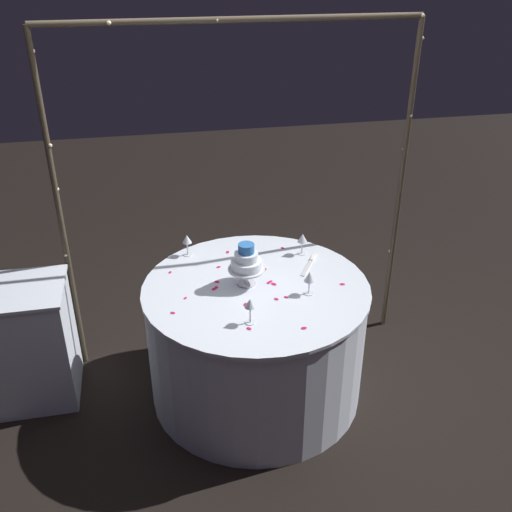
% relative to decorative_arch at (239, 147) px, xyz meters
% --- Properties ---
extents(ground_plane, '(12.00, 12.00, 0.00)m').
position_rel_decorative_arch_xyz_m(ground_plane, '(-0.00, -0.53, -1.48)').
color(ground_plane, black).
extents(decorative_arch, '(2.28, 0.05, 2.23)m').
position_rel_decorative_arch_xyz_m(decorative_arch, '(0.00, 0.00, 0.00)').
color(decorative_arch, '#473D2D').
rests_on(decorative_arch, ground).
extents(main_table, '(1.36, 1.36, 0.79)m').
position_rel_decorative_arch_xyz_m(main_table, '(-0.00, -0.53, -1.09)').
color(main_table, silver).
rests_on(main_table, ground).
extents(side_table, '(0.50, 0.50, 0.79)m').
position_rel_decorative_arch_xyz_m(side_table, '(-1.38, -0.28, -1.09)').
color(side_table, silver).
rests_on(side_table, ground).
extents(tiered_cake, '(0.22, 0.22, 0.27)m').
position_rel_decorative_arch_xyz_m(tiered_cake, '(-0.05, -0.49, -0.54)').
color(tiered_cake, silver).
rests_on(tiered_cake, main_table).
extents(wine_glass_0, '(0.06, 0.06, 0.14)m').
position_rel_decorative_arch_xyz_m(wine_glass_0, '(0.38, -0.19, -0.58)').
color(wine_glass_0, silver).
rests_on(wine_glass_0, main_table).
extents(wine_glass_1, '(0.06, 0.06, 0.15)m').
position_rel_decorative_arch_xyz_m(wine_glass_1, '(-0.11, -0.89, -0.58)').
color(wine_glass_1, silver).
rests_on(wine_glass_1, main_table).
extents(wine_glass_2, '(0.06, 0.06, 0.14)m').
position_rel_decorative_arch_xyz_m(wine_glass_2, '(0.28, -0.67, -0.58)').
color(wine_glass_2, silver).
rests_on(wine_glass_2, main_table).
extents(wine_glass_3, '(0.06, 0.06, 0.14)m').
position_rel_decorative_arch_xyz_m(wine_glass_3, '(-0.36, -0.05, -0.58)').
color(wine_glass_3, silver).
rests_on(wine_glass_3, main_table).
extents(cake_knife, '(0.17, 0.26, 0.01)m').
position_rel_decorative_arch_xyz_m(cake_knife, '(0.39, -0.33, -0.69)').
color(cake_knife, silver).
rests_on(cake_knife, main_table).
extents(rose_petal_0, '(0.04, 0.03, 0.00)m').
position_rel_decorative_arch_xyz_m(rose_petal_0, '(-0.19, -0.26, -0.69)').
color(rose_petal_0, '#C61951').
rests_on(rose_petal_0, main_table).
extents(rose_petal_1, '(0.04, 0.03, 0.00)m').
position_rel_decorative_arch_xyz_m(rose_petal_1, '(0.51, -0.62, -0.69)').
color(rose_petal_1, '#C61951').
rests_on(rose_petal_1, main_table).
extents(rose_petal_2, '(0.03, 0.03, 0.00)m').
position_rel_decorative_arch_xyz_m(rose_petal_2, '(-0.09, -0.23, -0.69)').
color(rose_petal_2, '#C61951').
rests_on(rose_petal_2, main_table).
extents(rose_petal_3, '(0.04, 0.04, 0.00)m').
position_rel_decorative_arch_xyz_m(rose_petal_3, '(0.08, -0.70, -0.69)').
color(rose_petal_3, '#C61951').
rests_on(rose_petal_3, main_table).
extents(rose_petal_4, '(0.03, 0.03, 0.00)m').
position_rel_decorative_arch_xyz_m(rose_petal_4, '(0.27, -0.09, -0.69)').
color(rose_petal_4, '#C61951').
rests_on(rose_petal_4, main_table).
extents(rose_petal_5, '(0.03, 0.04, 0.00)m').
position_rel_decorative_arch_xyz_m(rose_petal_5, '(-0.10, -0.72, -0.69)').
color(rose_petal_5, '#C61951').
rests_on(rose_petal_5, main_table).
extents(rose_petal_6, '(0.03, 0.04, 0.00)m').
position_rel_decorative_arch_xyz_m(rose_petal_6, '(-0.10, -0.07, -0.69)').
color(rose_petal_6, '#C61951').
rests_on(rose_petal_6, main_table).
extents(rose_petal_7, '(0.04, 0.03, 0.00)m').
position_rel_decorative_arch_xyz_m(rose_petal_7, '(-0.51, -0.72, -0.69)').
color(rose_petal_7, '#C61951').
rests_on(rose_petal_7, main_table).
extents(rose_petal_8, '(0.04, 0.04, 0.00)m').
position_rel_decorative_arch_xyz_m(rose_petal_8, '(0.08, -0.51, -0.69)').
color(rose_petal_8, '#C61951').
rests_on(rose_petal_8, main_table).
extents(rose_petal_9, '(0.04, 0.04, 0.00)m').
position_rel_decorative_arch_xyz_m(rose_petal_9, '(-0.13, -0.95, -0.69)').
color(rose_petal_9, '#C61951').
rests_on(rose_petal_9, main_table).
extents(rose_petal_10, '(0.04, 0.03, 0.00)m').
position_rel_decorative_arch_xyz_m(rose_petal_10, '(0.16, -1.00, -0.69)').
color(rose_petal_10, '#C61951').
rests_on(rose_petal_10, main_table).
extents(rose_petal_11, '(0.04, 0.04, 0.00)m').
position_rel_decorative_arch_xyz_m(rose_petal_11, '(0.02, -0.24, -0.69)').
color(rose_petal_11, '#C61951').
rests_on(rose_petal_11, main_table).
extents(rose_petal_12, '(0.03, 0.03, 0.00)m').
position_rel_decorative_arch_xyz_m(rose_petal_12, '(-0.43, -0.58, -0.69)').
color(rose_petal_12, '#C61951').
rests_on(rose_petal_12, main_table).
extents(rose_petal_13, '(0.02, 0.03, 0.00)m').
position_rel_decorative_arch_xyz_m(rose_petal_13, '(-0.23, -0.50, -0.69)').
color(rose_petal_13, '#C61951').
rests_on(rose_petal_13, main_table).
extents(rose_petal_14, '(0.04, 0.04, 0.00)m').
position_rel_decorative_arch_xyz_m(rose_petal_14, '(0.11, -0.53, -0.69)').
color(rose_petal_14, '#C61951').
rests_on(rose_petal_14, main_table).
extents(rose_petal_15, '(0.04, 0.04, 0.00)m').
position_rel_decorative_arch_xyz_m(rose_petal_15, '(0.09, -0.34, -0.69)').
color(rose_petal_15, '#C61951').
rests_on(rose_petal_15, main_table).
extents(rose_petal_16, '(0.05, 0.05, 0.00)m').
position_rel_decorative_arch_xyz_m(rose_petal_16, '(0.08, -0.32, -0.69)').
color(rose_petal_16, '#C61951').
rests_on(rose_petal_16, main_table).
extents(rose_petal_17, '(0.03, 0.03, 0.00)m').
position_rel_decorative_arch_xyz_m(rose_petal_17, '(-0.49, -0.27, -0.69)').
color(rose_petal_17, '#C61951').
rests_on(rose_petal_17, main_table).
extents(rose_petal_18, '(0.04, 0.04, 0.00)m').
position_rel_decorative_arch_xyz_m(rose_petal_18, '(-0.22, -0.44, -0.69)').
color(rose_petal_18, '#C61951').
rests_on(rose_petal_18, main_table).
extents(rose_petal_19, '(0.03, 0.03, 0.00)m').
position_rel_decorative_arch_xyz_m(rose_petal_19, '(0.14, -0.69, -0.69)').
color(rose_petal_19, '#C61951').
rests_on(rose_petal_19, main_table).
extents(rose_petal_20, '(0.04, 0.04, 0.00)m').
position_rel_decorative_arch_xyz_m(rose_petal_20, '(-0.25, -0.51, -0.69)').
color(rose_petal_20, '#C61951').
rests_on(rose_petal_20, main_table).
extents(rose_petal_21, '(0.03, 0.03, 0.00)m').
position_rel_decorative_arch_xyz_m(rose_petal_21, '(0.10, -0.50, -0.69)').
color(rose_petal_21, '#C61951').
rests_on(rose_petal_21, main_table).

